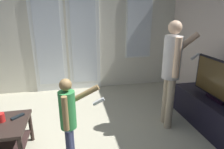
% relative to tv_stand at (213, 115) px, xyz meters
% --- Properties ---
extents(wall_back_with_doors, '(5.62, 0.09, 2.78)m').
position_rel_tv_stand_xyz_m(wall_back_with_doors, '(-2.33, 2.15, 1.11)').
color(wall_back_with_doors, silver).
rests_on(wall_back_with_doors, ground_plane).
extents(tv_stand, '(0.48, 1.51, 0.49)m').
position_rel_tv_stand_xyz_m(tv_stand, '(0.00, 0.00, 0.00)').
color(tv_stand, black).
rests_on(tv_stand, ground_plane).
extents(flat_screen_tv, '(0.08, 1.00, 0.61)m').
position_rel_tv_stand_xyz_m(flat_screen_tv, '(-0.00, 0.00, 0.56)').
color(flat_screen_tv, black).
rests_on(flat_screen_tv, tv_stand).
extents(person_adult, '(0.65, 0.45, 1.65)m').
position_rel_tv_stand_xyz_m(person_adult, '(-0.63, 0.26, 0.74)').
color(person_adult, tan).
rests_on(person_adult, ground_plane).
extents(person_child, '(0.51, 0.30, 1.11)m').
position_rel_tv_stand_xyz_m(person_child, '(-2.15, -0.36, 0.42)').
color(person_child, '#353B59').
rests_on(person_child, ground_plane).
extents(cup_near_edge, '(0.09, 0.09, 0.11)m').
position_rel_tv_stand_xyz_m(cup_near_edge, '(-2.97, 0.04, 0.28)').
color(cup_near_edge, red).
rests_on(cup_near_edge, coffee_table).
extents(tv_remote_black, '(0.16, 0.15, 0.02)m').
position_rel_tv_stand_xyz_m(tv_remote_black, '(-2.81, 0.10, 0.24)').
color(tv_remote_black, black).
rests_on(tv_remote_black, coffee_table).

